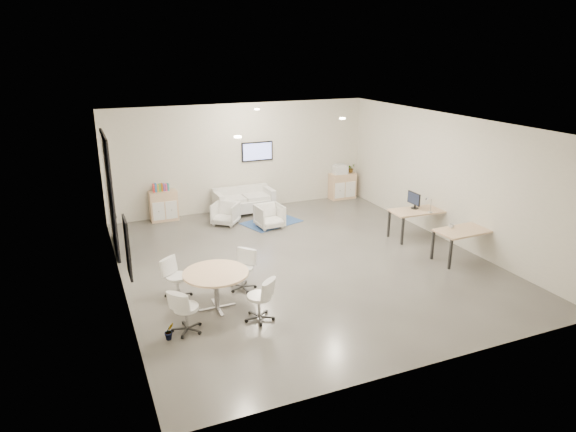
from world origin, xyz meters
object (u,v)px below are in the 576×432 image
at_px(loveseat, 243,201).
at_px(round_table, 216,276).
at_px(armchair_right, 270,215).
at_px(sideboard_right, 342,186).
at_px(desk_rear, 418,213).
at_px(sideboard_left, 164,206).
at_px(armchair_left, 225,213).
at_px(desk_front, 466,232).

bearing_deg(loveseat, round_table, -114.53).
xyz_separation_m(armchair_right, round_table, (-2.58, -3.94, 0.31)).
distance_m(armchair_right, round_table, 4.72).
bearing_deg(sideboard_right, armchair_right, -151.60).
xyz_separation_m(loveseat, armchair_right, (0.25, -1.53, 0.00)).
xyz_separation_m(sideboard_right, desk_rear, (0.05, -3.96, 0.25)).
xyz_separation_m(sideboard_left, sideboard_right, (5.79, -0.00, -0.01)).
distance_m(loveseat, desk_rear, 5.15).
height_order(armchair_left, round_table, round_table).
distance_m(loveseat, armchair_left, 1.13).
xyz_separation_m(sideboard_right, armchair_left, (-4.27, -1.01, -0.08)).
bearing_deg(sideboard_right, desk_front, -88.37).
xyz_separation_m(desk_front, round_table, (-5.96, -0.05, -0.01)).
distance_m(armchair_left, desk_front, 6.40).
distance_m(sideboard_left, desk_rear, 7.06).
bearing_deg(armchair_left, armchair_right, 2.86).
xyz_separation_m(loveseat, desk_front, (3.63, -5.42, 0.32)).
xyz_separation_m(desk_rear, desk_front, (0.11, -1.67, 0.01)).
xyz_separation_m(armchair_left, round_table, (-1.54, -4.67, 0.33)).
height_order(sideboard_left, desk_rear, sideboard_left).
bearing_deg(round_table, desk_rear, 16.42).
distance_m(sideboard_right, armchair_right, 3.66).
bearing_deg(desk_front, round_table, 177.81).
distance_m(armchair_right, desk_rear, 3.96).
xyz_separation_m(sideboard_right, desk_front, (0.16, -5.63, 0.25)).
bearing_deg(desk_rear, armchair_left, 149.42).
relative_size(armchair_left, desk_front, 0.46).
distance_m(loveseat, armchair_right, 1.56).
distance_m(armchair_right, desk_front, 5.16).
height_order(sideboard_left, desk_front, sideboard_left).
height_order(armchair_right, desk_rear, desk_rear).
bearing_deg(armchair_left, sideboard_right, 51.04).
height_order(sideboard_left, round_table, sideboard_left).
distance_m(sideboard_left, sideboard_right, 5.79).
height_order(sideboard_left, sideboard_right, sideboard_left).
relative_size(sideboard_left, loveseat, 0.50).
bearing_deg(sideboard_right, desk_rear, -89.28).
relative_size(sideboard_right, armchair_right, 1.19).
bearing_deg(sideboard_right, armchair_left, -166.63).
bearing_deg(desk_rear, sideboard_right, 94.43).
distance_m(sideboard_left, armchair_right, 3.11).
bearing_deg(armchair_right, desk_rear, -38.27).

